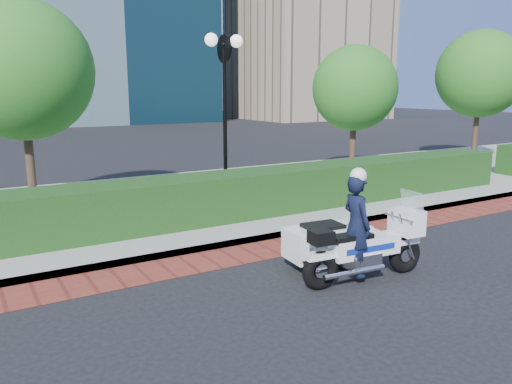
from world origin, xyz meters
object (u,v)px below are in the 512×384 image
lamppost (225,92)px  tree_c (355,88)px  tree_d (480,74)px  tree_b (22,70)px  police_motorcycle (348,238)px

lamppost → tree_c: size_ratio=0.98×
tree_d → lamppost: bearing=-173.8°
tree_b → tree_c: tree_b is taller
lamppost → tree_b: size_ratio=0.86×
lamppost → tree_d: size_ratio=0.82×
tree_d → police_motorcycle: 14.64m
lamppost → tree_d: tree_d is taller
tree_b → tree_c: bearing=-0.0°
tree_b → police_motorcycle: (3.88, -6.79, -2.80)m
tree_d → tree_b: bearing=180.0°
tree_d → police_motorcycle: (-12.62, -6.79, -2.98)m
tree_c → tree_d: size_ratio=0.83×
tree_b → tree_d: bearing=0.0°
lamppost → tree_d: (12.00, 1.30, 0.65)m
tree_b → tree_d: (16.50, 0.00, 0.18)m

